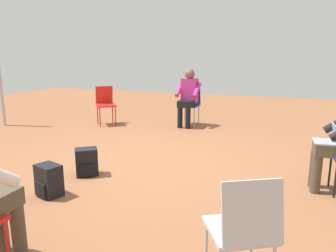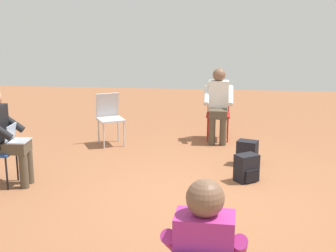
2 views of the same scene
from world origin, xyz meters
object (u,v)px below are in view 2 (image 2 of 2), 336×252
Objects in this scene: chair_north at (218,111)px; person_in_white at (218,101)px; chair_northwest at (109,115)px; backpack_by_empty_chair at (246,170)px; backpack_near_laptop_user at (247,154)px; person_with_laptop at (3,132)px.

person_in_white reaches higher than chair_north.
chair_northwest is 2.70m from backpack_by_empty_chair.
person_in_white is at bearing 163.89° from chair_northwest.
chair_north is 2.19m from backpack_by_empty_chair.
backpack_near_laptop_user is at bearing 107.16° from chair_north.
chair_north is at bearing 131.93° from person_with_laptop.
chair_northwest is 1.85m from person_in_white.
person_in_white is (-0.00, -0.17, 0.20)m from chair_north.
backpack_by_empty_chair is (3.04, 0.49, -0.53)m from person_with_laptop.
backpack_by_empty_chair is at bearing 101.67° from person_in_white.
person_with_laptop reaches higher than chair_northwest.
chair_north is 0.69× the size of person_in_white.
chair_north is 0.26m from person_in_white.
person_in_white is at bearing 101.47° from backpack_by_empty_chair.
person_with_laptop is (-0.85, -2.05, 0.20)m from chair_northwest.
person_in_white is 1.45m from backpack_near_laptop_user.
chair_north is 1.54m from backpack_near_laptop_user.
backpack_near_laptop_user is at bearing 129.94° from chair_northwest.
chair_northwest is (-1.79, -0.57, 0.00)m from chair_north.
chair_north is at bearing 106.97° from backpack_near_laptop_user.
chair_northwest is 2.23m from person_with_laptop.
chair_northwest is 0.69× the size of person_with_laptop.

